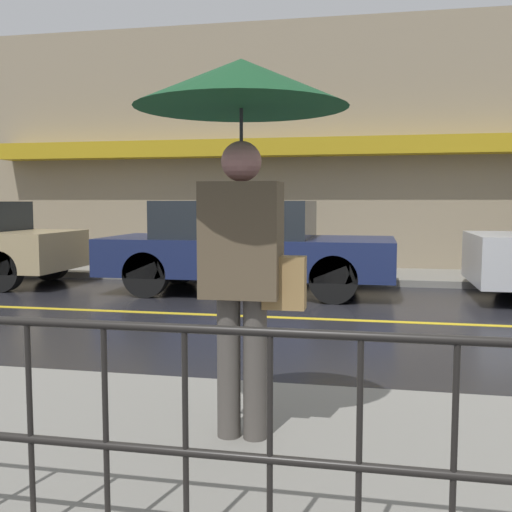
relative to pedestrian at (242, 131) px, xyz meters
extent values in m
plane|color=black|center=(0.86, 4.22, -1.89)|extent=(80.00, 80.00, 0.00)
cube|color=gray|center=(0.86, -0.16, -1.83)|extent=(28.00, 2.49, 0.12)
cube|color=gray|center=(0.86, 8.32, -1.83)|extent=(28.00, 1.94, 0.12)
cube|color=gold|center=(0.86, 4.22, -1.89)|extent=(25.20, 0.12, 0.01)
cube|color=gray|center=(0.86, 9.44, 0.73)|extent=(28.00, 0.30, 5.24)
cube|color=#B79319|center=(0.86, 9.01, 0.71)|extent=(16.80, 0.55, 0.35)
cylinder|color=black|center=(0.86, -1.16, -0.88)|extent=(12.00, 0.04, 0.04)
cylinder|color=black|center=(0.86, -1.16, -1.37)|extent=(12.00, 0.04, 0.04)
cylinder|color=black|center=(-0.64, -1.16, -1.32)|extent=(0.02, 0.02, 0.89)
cylinder|color=black|center=(-0.30, -1.16, -1.32)|extent=(0.02, 0.02, 0.89)
cylinder|color=black|center=(0.03, -1.16, -1.32)|extent=(0.02, 0.02, 0.89)
cylinder|color=black|center=(0.36, -1.16, -1.32)|extent=(0.02, 0.02, 0.89)
cylinder|color=black|center=(0.70, -1.16, -1.32)|extent=(0.02, 0.02, 0.89)
cylinder|color=black|center=(1.03, -1.16, -1.32)|extent=(0.02, 0.02, 0.89)
cylinder|color=#4C4742|center=(-0.08, 0.00, -1.36)|extent=(0.14, 0.14, 0.83)
cylinder|color=#4C4742|center=(0.07, 0.00, -1.36)|extent=(0.14, 0.14, 0.83)
cube|color=brown|center=(0.00, 0.00, -0.61)|extent=(0.45, 0.27, 0.66)
sphere|color=tan|center=(0.00, 0.00, -0.17)|extent=(0.23, 0.23, 0.23)
cylinder|color=#262628|center=(0.00, 0.00, -0.24)|extent=(0.02, 0.02, 0.74)
cone|color=#144723|center=(0.00, 0.00, 0.26)|extent=(1.20, 1.20, 0.27)
cube|color=#9E7A47|center=(0.24, 0.00, -0.85)|extent=(0.24, 0.12, 0.30)
cylinder|color=black|center=(-5.31, 7.01, -1.55)|extent=(0.69, 0.22, 0.69)
cylinder|color=black|center=(-5.31, 5.50, -1.55)|extent=(0.69, 0.22, 0.69)
cube|color=#19234C|center=(-1.30, 6.25, -1.29)|extent=(4.70, 1.87, 0.60)
cube|color=#1E2328|center=(-1.49, 6.25, -0.69)|extent=(2.44, 1.72, 0.60)
cylinder|color=black|center=(0.15, 7.08, -1.53)|extent=(0.72, 0.22, 0.72)
cylinder|color=black|center=(0.15, 5.43, -1.53)|extent=(0.72, 0.22, 0.72)
cylinder|color=black|center=(-2.76, 7.08, -1.53)|extent=(0.72, 0.22, 0.72)
cylinder|color=black|center=(-2.76, 5.43, -1.53)|extent=(0.72, 0.22, 0.72)
camera|label=1|loc=(0.74, -3.31, -0.39)|focal=42.00mm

